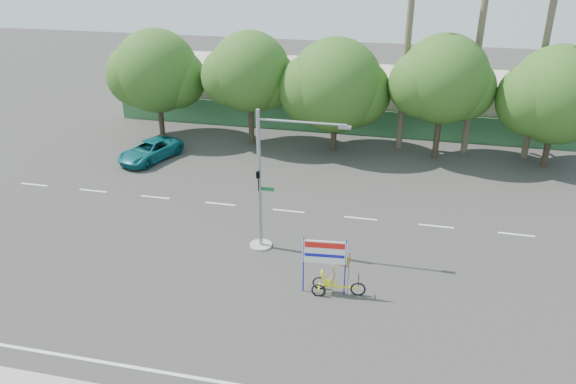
# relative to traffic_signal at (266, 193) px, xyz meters

# --- Properties ---
(ground) EXTENTS (120.00, 120.00, 0.00)m
(ground) POSITION_rel_traffic_signal_xyz_m (2.20, -3.98, -2.92)
(ground) COLOR #33302D
(ground) RESTS_ON ground
(fence) EXTENTS (38.00, 0.08, 2.00)m
(fence) POSITION_rel_traffic_signal_xyz_m (2.20, 17.52, -1.92)
(fence) COLOR #336B3D
(fence) RESTS_ON ground
(building_left) EXTENTS (12.00, 8.00, 4.00)m
(building_left) POSITION_rel_traffic_signal_xyz_m (-7.80, 22.02, -0.92)
(building_left) COLOR beige
(building_left) RESTS_ON ground
(building_right) EXTENTS (14.00, 8.00, 3.60)m
(building_right) POSITION_rel_traffic_signal_xyz_m (10.20, 22.02, -1.12)
(building_right) COLOR beige
(building_right) RESTS_ON ground
(tree_far_left) EXTENTS (7.14, 6.00, 7.96)m
(tree_far_left) POSITION_rel_traffic_signal_xyz_m (-11.85, 14.02, 1.84)
(tree_far_left) COLOR #473828
(tree_far_left) RESTS_ON ground
(tree_left) EXTENTS (6.66, 5.60, 8.07)m
(tree_left) POSITION_rel_traffic_signal_xyz_m (-4.85, 14.02, 2.14)
(tree_left) COLOR #473828
(tree_left) RESTS_ON ground
(tree_center) EXTENTS (7.62, 6.40, 7.85)m
(tree_center) POSITION_rel_traffic_signal_xyz_m (1.14, 14.02, 1.55)
(tree_center) COLOR #473828
(tree_center) RESTS_ON ground
(tree_right) EXTENTS (6.90, 5.80, 8.36)m
(tree_right) POSITION_rel_traffic_signal_xyz_m (8.15, 14.02, 2.32)
(tree_right) COLOR #473828
(tree_right) RESTS_ON ground
(tree_far_right) EXTENTS (7.38, 6.20, 7.94)m
(tree_far_right) POSITION_rel_traffic_signal_xyz_m (15.15, 14.02, 1.73)
(tree_far_right) COLOR #473828
(tree_far_right) RESTS_ON ground
(palm_mid) EXTENTS (3.73, 3.79, 15.45)m
(palm_mid) POSITION_rel_traffic_signal_xyz_m (14.20, 15.52, 6.48)
(palm_mid) COLOR #70604C
(palm_mid) RESTS_ON ground
(palm_short) EXTENTS (3.73, 3.79, 14.45)m
(palm_short) POSITION_rel_traffic_signal_xyz_m (5.70, 15.52, 5.94)
(palm_short) COLOR #70604C
(palm_short) RESTS_ON ground
(traffic_signal) EXTENTS (4.72, 1.10, 7.00)m
(traffic_signal) POSITION_rel_traffic_signal_xyz_m (0.00, 0.00, 0.00)
(traffic_signal) COLOR gray
(traffic_signal) RESTS_ON ground
(trike_billboard) EXTENTS (2.73, 0.71, 2.69)m
(trike_billboard) POSITION_rel_traffic_signal_xyz_m (3.62, -3.13, -1.84)
(trike_billboard) COLOR black
(trike_billboard) RESTS_ON ground
(pickup_truck) EXTENTS (3.62, 5.24, 1.33)m
(pickup_truck) POSITION_rel_traffic_signal_xyz_m (-10.60, 9.40, -2.25)
(pickup_truck) COLOR #0F6269
(pickup_truck) RESTS_ON ground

